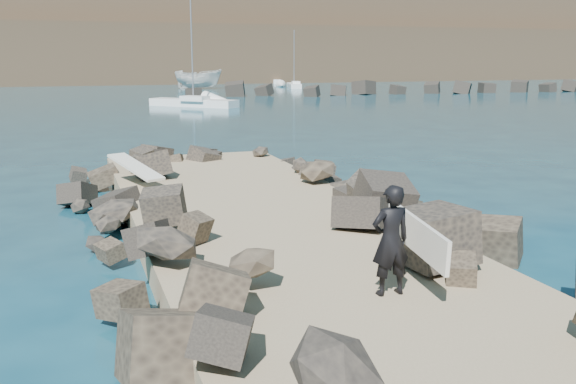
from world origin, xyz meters
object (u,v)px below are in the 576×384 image
object	(u,v)px
surfboard_resting	(136,171)
sailboat_c	(194,103)
surfer_with_board	(394,240)
boat_imported	(198,79)

from	to	relation	value
surfboard_resting	sailboat_c	xyz separation A→B (m)	(8.82, 37.96, -0.69)
surfer_with_board	sailboat_c	size ratio (longest dim) A/B	0.22
boat_imported	surfer_with_board	world-z (taller)	boat_imported
surfer_with_board	boat_imported	bearing A→B (deg)	81.07
surfboard_resting	surfer_with_board	xyz separation A→B (m)	(2.93, -10.22, 0.45)
sailboat_c	surfer_with_board	bearing A→B (deg)	-96.96
boat_imported	surfer_with_board	distance (m)	81.82
boat_imported	sailboat_c	world-z (taller)	sailboat_c
surfboard_resting	boat_imported	bearing A→B (deg)	52.60
boat_imported	sailboat_c	bearing A→B (deg)	-158.58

